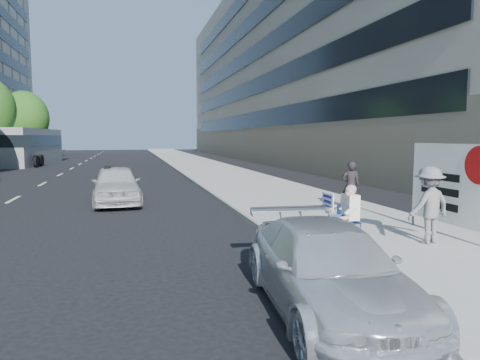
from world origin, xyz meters
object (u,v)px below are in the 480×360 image
object	(u,v)px
jogger	(429,205)
parked_sedan	(328,269)
white_sedan_near	(116,185)
bus	(31,147)
protest_banner	(456,185)
pedestrian_woman	(351,185)
motorcycle	(109,186)
seated_protester	(344,211)

from	to	relation	value
jogger	parked_sedan	bearing A→B (deg)	24.72
white_sedan_near	bus	distance (m)	27.80
protest_banner	jogger	bearing A→B (deg)	-163.78
parked_sedan	white_sedan_near	size ratio (longest dim) A/B	1.01
protest_banner	parked_sedan	size ratio (longest dim) A/B	0.71
pedestrian_woman	protest_banner	bearing A→B (deg)	118.24
motorcycle	bus	world-z (taller)	bus
parked_sedan	jogger	bearing A→B (deg)	40.39
protest_banner	motorcycle	xyz separation A→B (m)	(-8.11, 8.63, -0.76)
white_sedan_near	bus	xyz separation A→B (m)	(-8.33, 26.51, 0.91)
pedestrian_woman	parked_sedan	bearing A→B (deg)	83.13
parked_sedan	white_sedan_near	bearing A→B (deg)	111.37
jogger	seated_protester	bearing A→B (deg)	-24.98
parked_sedan	pedestrian_woman	bearing A→B (deg)	64.34
pedestrian_woman	protest_banner	world-z (taller)	protest_banner
jogger	white_sedan_near	xyz separation A→B (m)	(-6.93, 8.65, -0.28)
jogger	parked_sedan	world-z (taller)	jogger
jogger	white_sedan_near	world-z (taller)	jogger
seated_protester	motorcycle	distance (m)	9.99
jogger	pedestrian_woman	xyz separation A→B (m)	(0.60, 4.56, -0.07)
protest_banner	white_sedan_near	xyz separation A→B (m)	(-7.84, 8.39, -0.68)
parked_sedan	bus	world-z (taller)	bus
pedestrian_woman	motorcycle	world-z (taller)	pedestrian_woman
pedestrian_woman	motorcycle	xyz separation A→B (m)	(-7.80, 4.33, -0.30)
jogger	motorcycle	world-z (taller)	jogger
pedestrian_woman	parked_sedan	world-z (taller)	pedestrian_woman
protest_banner	white_sedan_near	size ratio (longest dim) A/B	0.72
jogger	pedestrian_woman	bearing A→B (deg)	-107.81
motorcycle	parked_sedan	bearing A→B (deg)	-77.97
pedestrian_woman	motorcycle	distance (m)	8.93
jogger	protest_banner	xyz separation A→B (m)	(0.91, 0.26, 0.40)
seated_protester	motorcycle	xyz separation A→B (m)	(-5.38, 8.42, -0.24)
bus	white_sedan_near	bearing A→B (deg)	-67.29
parked_sedan	bus	bearing A→B (deg)	112.40
parked_sedan	motorcycle	distance (m)	12.01
jogger	protest_banner	size ratio (longest dim) A/B	0.56
pedestrian_woman	bus	bearing A→B (deg)	-38.43
pedestrian_woman	parked_sedan	xyz separation A→B (m)	(-4.31, -7.16, -0.31)
protest_banner	bus	world-z (taller)	bus
jogger	bus	size ratio (longest dim) A/B	0.14
parked_sedan	motorcycle	xyz separation A→B (m)	(-3.49, 11.49, 0.01)
parked_sedan	bus	distance (m)	39.50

